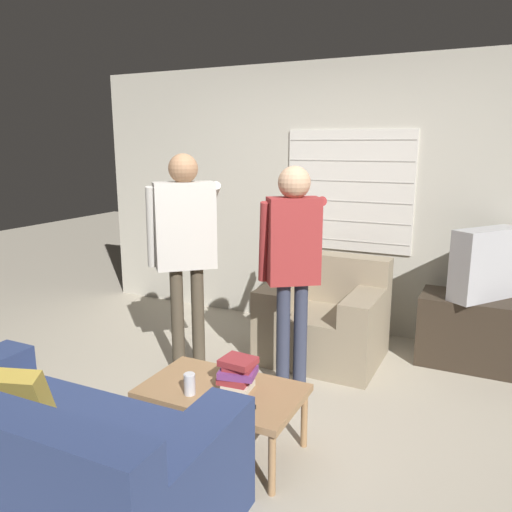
% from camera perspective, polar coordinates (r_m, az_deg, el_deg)
% --- Properties ---
extents(ground_plane, '(16.00, 16.00, 0.00)m').
position_cam_1_polar(ground_plane, '(3.48, -2.94, -18.22)').
color(ground_plane, '#B2A893').
extents(wall_back, '(5.20, 0.08, 2.55)m').
position_cam_1_polar(wall_back, '(4.89, 8.48, 6.51)').
color(wall_back, '#BCB7A8').
rests_on(wall_back, ground_plane).
extents(couch_blue, '(1.74, 0.95, 0.78)m').
position_cam_1_polar(couch_blue, '(2.78, -22.93, -20.99)').
color(couch_blue, navy).
rests_on(couch_blue, ground_plane).
extents(armchair_beige, '(0.97, 0.81, 0.85)m').
position_cam_1_polar(armchair_beige, '(4.31, 7.85, -7.17)').
color(armchair_beige, gray).
rests_on(armchair_beige, ground_plane).
extents(coffee_table, '(0.93, 0.56, 0.40)m').
position_cam_1_polar(coffee_table, '(3.03, -3.87, -15.49)').
color(coffee_table, '#9E754C').
rests_on(coffee_table, ground_plane).
extents(tv_stand, '(0.93, 0.47, 0.58)m').
position_cam_1_polar(tv_stand, '(4.50, 24.13, -7.95)').
color(tv_stand, '#33281E').
rests_on(tv_stand, ground_plane).
extents(tv, '(0.53, 0.62, 0.57)m').
position_cam_1_polar(tv, '(4.35, 24.77, -0.82)').
color(tv, '#B2B2B7').
rests_on(tv, tv_stand).
extents(person_left_standing, '(0.53, 0.82, 1.72)m').
position_cam_1_polar(person_left_standing, '(3.81, -8.10, 2.13)').
color(person_left_standing, '#4C4233').
rests_on(person_left_standing, ground_plane).
extents(person_right_standing, '(0.47, 0.80, 1.64)m').
position_cam_1_polar(person_right_standing, '(3.55, 4.22, 0.52)').
color(person_right_standing, '#33384C').
rests_on(person_right_standing, ground_plane).
extents(book_stack, '(0.24, 0.21, 0.18)m').
position_cam_1_polar(book_stack, '(2.97, -2.12, -13.16)').
color(book_stack, beige).
rests_on(book_stack, coffee_table).
extents(soda_can, '(0.07, 0.07, 0.13)m').
position_cam_1_polar(soda_can, '(2.94, -7.60, -14.28)').
color(soda_can, silver).
rests_on(soda_can, coffee_table).
extents(spare_remote, '(0.10, 0.13, 0.02)m').
position_cam_1_polar(spare_remote, '(2.78, -1.40, -17.06)').
color(spare_remote, black).
rests_on(spare_remote, coffee_table).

